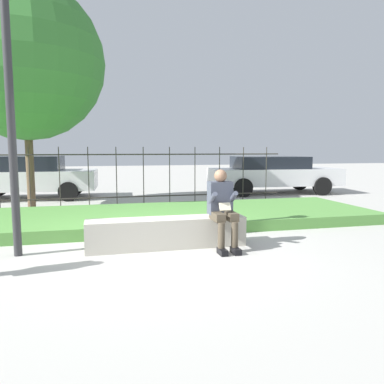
% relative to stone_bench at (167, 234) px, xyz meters
% --- Properties ---
extents(ground_plane, '(60.00, 60.00, 0.00)m').
position_rel_stone_bench_xyz_m(ground_plane, '(-0.27, 0.00, -0.22)').
color(ground_plane, '#B2AFA8').
extents(stone_bench, '(2.62, 0.47, 0.49)m').
position_rel_stone_bench_xyz_m(stone_bench, '(0.00, 0.00, 0.00)').
color(stone_bench, '#B7B2A3').
rests_on(stone_bench, ground_plane).
extents(person_seated_reader, '(0.42, 0.73, 1.29)m').
position_rel_stone_bench_xyz_m(person_seated_reader, '(0.87, -0.27, 0.49)').
color(person_seated_reader, black).
rests_on(person_seated_reader, ground_plane).
extents(grass_berm, '(10.61, 2.94, 0.23)m').
position_rel_stone_bench_xyz_m(grass_berm, '(-0.27, 2.17, -0.11)').
color(grass_berm, '#569342').
rests_on(grass_berm, ground_plane).
extents(iron_fence, '(8.61, 0.03, 1.67)m').
position_rel_stone_bench_xyz_m(iron_fence, '(-0.27, 4.12, 0.66)').
color(iron_fence, '#332D28').
rests_on(iron_fence, ground_plane).
extents(car_parked_left, '(4.23, 2.11, 1.39)m').
position_rel_stone_bench_xyz_m(car_parked_left, '(-3.29, 7.06, 0.52)').
color(car_parked_left, silver).
rests_on(car_parked_left, ground_plane).
extents(car_parked_right, '(4.75, 2.26, 1.34)m').
position_rel_stone_bench_xyz_m(car_parked_right, '(5.08, 6.56, 0.51)').
color(car_parked_right, silver).
rests_on(car_parked_right, ground_plane).
extents(street_lamp, '(0.28, 0.28, 4.26)m').
position_rel_stone_bench_xyz_m(street_lamp, '(-2.30, 0.07, 2.38)').
color(street_lamp, '#2D2D30').
rests_on(street_lamp, ground_plane).
extents(tree_behind_fence, '(4.10, 4.10, 5.94)m').
position_rel_stone_bench_xyz_m(tree_behind_fence, '(-2.88, 4.84, 3.67)').
color(tree_behind_fence, brown).
rests_on(tree_behind_fence, ground_plane).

